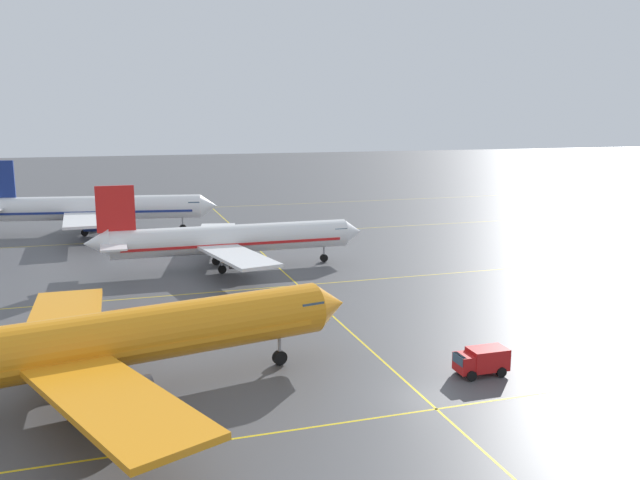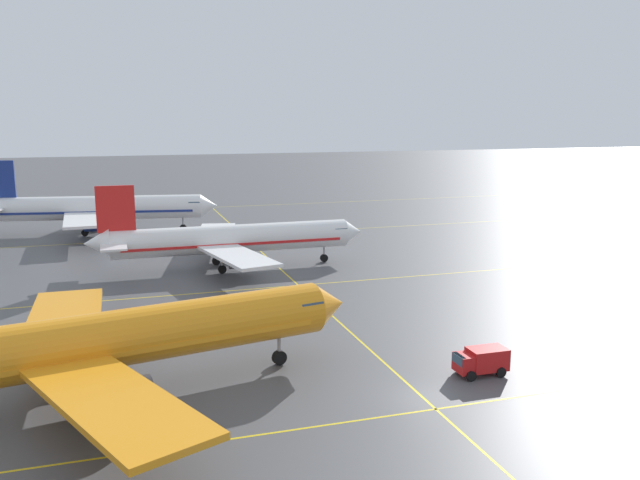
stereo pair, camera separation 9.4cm
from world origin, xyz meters
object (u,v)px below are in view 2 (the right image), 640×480
at_px(airliner_front_gate, 92,343).
at_px(service_truck_red_van, 481,360).
at_px(airliner_second_row, 229,239).
at_px(airliner_third_row, 97,208).

height_order(airliner_front_gate, service_truck_red_van, airliner_front_gate).
xyz_separation_m(airliner_front_gate, airliner_second_row, (16.20, 38.07, -0.40)).
height_order(airliner_third_row, service_truck_red_van, airliner_third_row).
bearing_deg(service_truck_red_van, airliner_third_row, 111.43).
relative_size(airliner_second_row, service_truck_red_van, 8.85).
distance_m(airliner_front_gate, service_truck_red_van, 29.09).
distance_m(airliner_second_row, airliner_third_row, 37.32).
bearing_deg(airliner_front_gate, airliner_third_row, 90.68).
bearing_deg(service_truck_red_van, airliner_second_row, 106.54).
relative_size(airliner_front_gate, airliner_second_row, 1.10).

